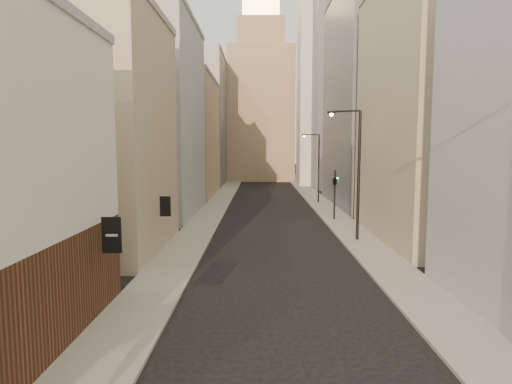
# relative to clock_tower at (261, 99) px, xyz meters

# --- Properties ---
(sidewalk_left) EXTENTS (3.00, 140.00, 0.15)m
(sidewalk_left) POSITION_rel_clock_tower_xyz_m (-5.50, -37.00, -17.56)
(sidewalk_left) COLOR gray
(sidewalk_left) RESTS_ON ground
(sidewalk_right) EXTENTS (3.00, 140.00, 0.15)m
(sidewalk_right) POSITION_rel_clock_tower_xyz_m (7.50, -37.00, -17.56)
(sidewalk_right) COLOR gray
(sidewalk_right) RESTS_ON ground
(left_bldg_beige) EXTENTS (8.00, 12.00, 16.00)m
(left_bldg_beige) POSITION_rel_clock_tower_xyz_m (-11.00, -66.00, -9.63)
(left_bldg_beige) COLOR tan
(left_bldg_beige) RESTS_ON ground
(left_bldg_grey) EXTENTS (8.00, 16.00, 20.00)m
(left_bldg_grey) POSITION_rel_clock_tower_xyz_m (-11.00, -50.00, -7.63)
(left_bldg_grey) COLOR #95969A
(left_bldg_grey) RESTS_ON ground
(left_bldg_tan) EXTENTS (8.00, 18.00, 17.00)m
(left_bldg_tan) POSITION_rel_clock_tower_xyz_m (-11.00, -32.00, -9.13)
(left_bldg_tan) COLOR tan
(left_bldg_tan) RESTS_ON ground
(left_bldg_wingrid) EXTENTS (8.00, 20.00, 24.00)m
(left_bldg_wingrid) POSITION_rel_clock_tower_xyz_m (-11.00, -12.00, -5.63)
(left_bldg_wingrid) COLOR gray
(left_bldg_wingrid) RESTS_ON ground
(right_bldg_beige) EXTENTS (8.00, 16.00, 20.00)m
(right_bldg_beige) POSITION_rel_clock_tower_xyz_m (13.00, -62.00, -7.63)
(right_bldg_beige) COLOR tan
(right_bldg_beige) RESTS_ON ground
(right_bldg_wingrid) EXTENTS (8.00, 20.00, 26.00)m
(right_bldg_wingrid) POSITION_rel_clock_tower_xyz_m (13.00, -42.00, -4.63)
(right_bldg_wingrid) COLOR gray
(right_bldg_wingrid) RESTS_ON ground
(highrise) EXTENTS (21.00, 23.00, 51.20)m
(highrise) POSITION_rel_clock_tower_xyz_m (19.00, -14.00, 8.02)
(highrise) COLOR gray
(highrise) RESTS_ON ground
(clock_tower) EXTENTS (14.00, 14.00, 44.90)m
(clock_tower) POSITION_rel_clock_tower_xyz_m (0.00, 0.00, 0.00)
(clock_tower) COLOR tan
(clock_tower) RESTS_ON ground
(white_tower) EXTENTS (8.00, 8.00, 41.50)m
(white_tower) POSITION_rel_clock_tower_xyz_m (11.00, -14.00, 0.97)
(white_tower) COLOR silver
(white_tower) RESTS_ON ground
(streetlamp_mid) EXTENTS (2.43, 1.28, 9.98)m
(streetlamp_mid) POSITION_rel_clock_tower_xyz_m (7.06, -62.79, -11.94)
(streetlamp_mid) COLOR black
(streetlamp_mid) RESTS_ON ground
(streetlamp_far) EXTENTS (2.31, 0.45, 8.84)m
(streetlamp_far) POSITION_rel_clock_tower_xyz_m (7.09, -40.69, -12.59)
(streetlamp_far) COLOR black
(streetlamp_far) RESTS_ON ground
(traffic_light_right) EXTENTS (0.82, 0.82, 5.00)m
(traffic_light_right) POSITION_rel_clock_tower_xyz_m (7.12, -53.69, -13.73)
(traffic_light_right) COLOR black
(traffic_light_right) RESTS_ON ground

